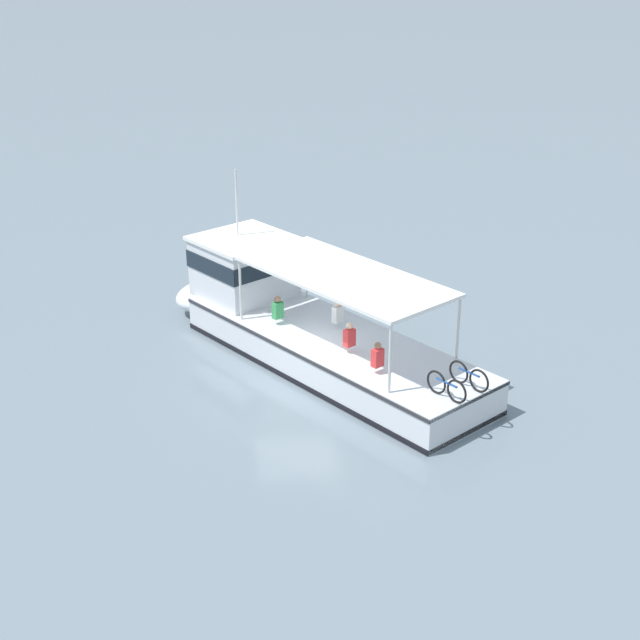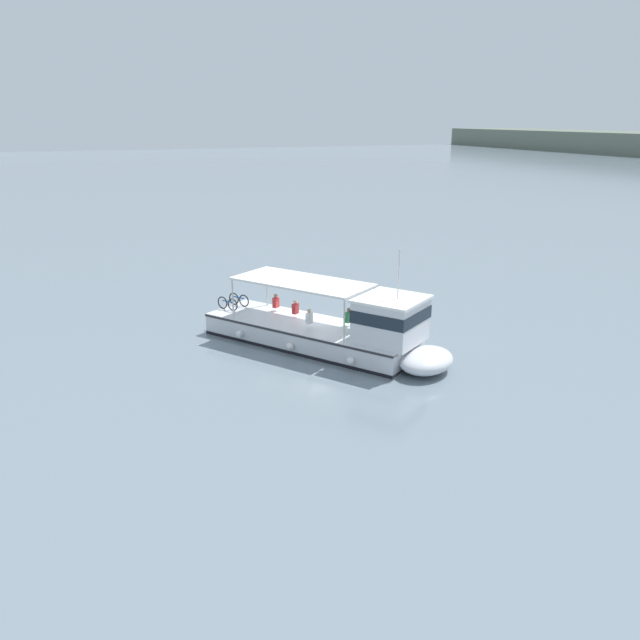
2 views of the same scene
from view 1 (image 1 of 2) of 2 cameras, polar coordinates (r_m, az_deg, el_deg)
The scene contains 2 objects.
ground_plane at distance 26.82m, azimuth -1.49°, elevation -4.12°, with size 400.00×400.00×0.00m, color slate.
ferry_main at distance 28.52m, azimuth -1.35°, elevation -0.09°, with size 12.21×9.78×5.32m.
Camera 1 is at (-23.64, 2.11, 12.50)m, focal length 50.74 mm.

